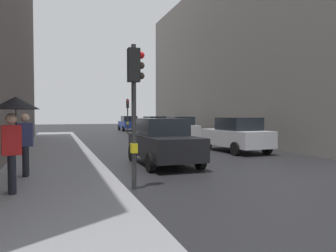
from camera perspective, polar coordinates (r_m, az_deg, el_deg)
The scene contains 12 objects.
ground_plane at distance 10.18m, azimuth 19.82°, elevation -8.84°, with size 120.00×120.00×0.00m, color black.
sidewalk_kerb at distance 13.86m, azimuth -19.59°, elevation -5.63°, with size 3.25×40.00×0.16m, color gray.
building_facade_right at distance 28.78m, azimuth 17.75°, elevation 10.71°, with size 12.00×26.60×12.59m, color slate.
traffic_light_near_left at distance 8.12m, azimuth -5.99°, elevation 6.47°, with size 0.43×0.25×3.67m.
traffic_light_far_median at distance 32.35m, azimuth -7.25°, elevation 2.96°, with size 0.25×0.43×3.54m.
car_green_estate at distance 29.27m, azimuth -2.48°, elevation 0.01°, with size 2.18×4.28×1.76m.
car_dark_suv at distance 12.11m, azimuth -0.88°, elevation -2.81°, with size 2.03×4.20×1.76m.
car_white_compact at distance 24.29m, azimuth 2.06°, elevation -0.40°, with size 2.08×4.23×1.76m.
car_silver_hatchback at distance 16.64m, azimuth 12.12°, elevation -1.55°, with size 2.17×4.28×1.76m.
car_blue_van at distance 38.54m, azimuth -7.06°, elevation 0.48°, with size 2.03×4.20×1.76m.
pedestrian_with_umbrella at distance 7.79m, azimuth -25.82°, elevation 1.41°, with size 1.00×1.00×2.14m.
pedestrian_with_grey_backpack at distance 9.82m, azimuth -24.46°, elevation -2.45°, with size 0.61×0.36×1.77m.
Camera 1 is at (-6.34, -7.74, 1.89)m, focal length 34.01 mm.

